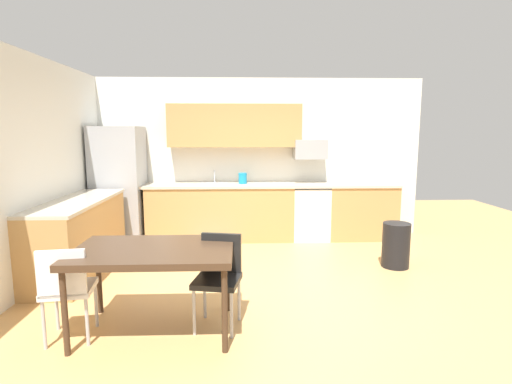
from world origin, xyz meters
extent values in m
plane|color=tan|center=(0.00, 0.00, 0.00)|extent=(12.00, 12.00, 0.00)
cube|color=silver|center=(0.00, 2.65, 1.35)|extent=(5.80, 0.10, 2.70)
cube|color=silver|center=(-2.65, 0.00, 1.35)|extent=(0.10, 5.80, 2.70)
cube|color=tan|center=(-0.54, 2.30, 0.45)|extent=(2.41, 0.60, 0.90)
cube|color=tan|center=(1.83, 2.30, 0.45)|extent=(1.14, 0.60, 0.90)
cube|color=tan|center=(-2.30, 0.80, 0.45)|extent=(0.60, 2.00, 0.90)
cube|color=beige|center=(0.00, 2.30, 0.92)|extent=(4.80, 0.64, 0.04)
cube|color=beige|center=(-2.30, 0.80, 0.92)|extent=(0.64, 2.00, 0.04)
cube|color=tan|center=(-0.30, 2.43, 1.90)|extent=(2.20, 0.34, 0.70)
cube|color=#9EA0A5|center=(-2.18, 2.22, 0.94)|extent=(0.76, 0.70, 1.88)
cube|color=white|center=(0.96, 2.30, 0.44)|extent=(0.60, 0.60, 0.88)
cube|color=black|center=(0.96, 2.30, 0.90)|extent=(0.60, 0.60, 0.03)
cube|color=#9EA0A5|center=(0.96, 2.40, 1.51)|extent=(0.54, 0.36, 0.32)
cube|color=#A5A8AD|center=(-0.65, 2.30, 0.88)|extent=(0.48, 0.40, 0.14)
cylinder|color=#B2B5BA|center=(-0.65, 2.48, 1.04)|extent=(0.02, 0.02, 0.24)
cube|color=#422D1E|center=(-0.98, -0.83, 0.75)|extent=(1.40, 0.90, 0.06)
cylinder|color=#422D1E|center=(-1.62, -1.22, 0.36)|extent=(0.05, 0.05, 0.72)
cylinder|color=#422D1E|center=(-0.34, -1.22, 0.36)|extent=(0.05, 0.05, 0.72)
cylinder|color=#422D1E|center=(-1.62, -0.44, 0.36)|extent=(0.05, 0.05, 0.72)
cylinder|color=#422D1E|center=(-0.34, -0.44, 0.36)|extent=(0.05, 0.05, 0.72)
cube|color=black|center=(-0.42, -0.79, 0.45)|extent=(0.47, 0.47, 0.05)
cube|color=black|center=(-0.39, -0.61, 0.65)|extent=(0.38, 0.11, 0.40)
cylinder|color=#B2B2B7|center=(-0.62, -0.93, 0.21)|extent=(0.03, 0.03, 0.42)
cylinder|color=#B2B2B7|center=(-0.29, -0.99, 0.21)|extent=(0.03, 0.03, 0.42)
cylinder|color=#B2B2B7|center=(-0.56, -0.59, 0.21)|extent=(0.03, 0.03, 0.42)
cylinder|color=#B2B2B7|center=(-0.23, -0.66, 0.21)|extent=(0.03, 0.03, 0.42)
cube|color=white|center=(-1.70, -0.93, 0.45)|extent=(0.45, 0.45, 0.05)
cube|color=white|center=(-1.67, -1.10, 0.65)|extent=(0.38, 0.09, 0.40)
cylinder|color=#B2B2B7|center=(-1.55, -0.73, 0.21)|extent=(0.03, 0.03, 0.42)
cylinder|color=#B2B2B7|center=(-1.89, -0.78, 0.21)|extent=(0.03, 0.03, 0.42)
cylinder|color=#B2B2B7|center=(-1.51, -1.07, 0.21)|extent=(0.03, 0.03, 0.42)
cylinder|color=#B2B2B7|center=(-1.84, -1.12, 0.21)|extent=(0.03, 0.03, 0.42)
cylinder|color=black|center=(1.87, 0.81, 0.30)|extent=(0.36, 0.36, 0.60)
cube|color=#198CBF|center=(-0.67, 1.65, 0.01)|extent=(0.70, 0.50, 0.01)
cylinder|color=#198CBF|center=(-0.17, 2.35, 1.02)|extent=(0.14, 0.14, 0.20)
camera|label=1|loc=(-0.20, -4.29, 1.80)|focal=28.00mm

